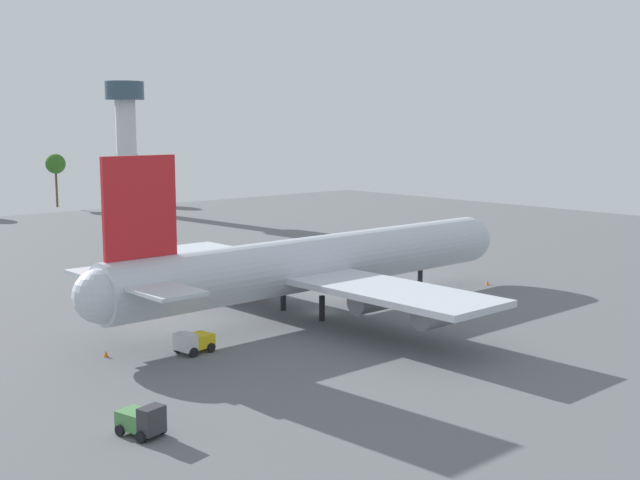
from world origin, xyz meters
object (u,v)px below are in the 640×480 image
catering_truck (193,342)px  fuel_truck (142,420)px  safety_cone_nose (488,283)px  safety_cone_tail (106,354)px  cargo_airplane (319,263)px  control_tower (126,132)px

catering_truck → fuel_truck: bearing=-133.2°
safety_cone_nose → safety_cone_tail: bearing=176.4°
cargo_airplane → fuel_truck: cargo_airplane is taller
safety_cone_nose → control_tower: 123.05m
catering_truck → safety_cone_tail: 8.65m
catering_truck → control_tower: size_ratio=0.12×
cargo_airplane → fuel_truck: (-36.40, -20.77, -4.91)m
cargo_airplane → catering_truck: cargo_airplane is taller
catering_truck → fuel_truck: 21.98m
catering_truck → safety_cone_nose: catering_truck is taller
cargo_airplane → safety_cone_nose: 29.84m
fuel_truck → control_tower: size_ratio=0.12×
safety_cone_tail → control_tower: bearing=60.1°
safety_cone_nose → control_tower: bearing=85.3°
cargo_airplane → control_tower: 124.26m
control_tower → safety_cone_tail: bearing=-119.9°
safety_cone_nose → control_tower: (9.89, 120.99, 20.10)m
cargo_airplane → control_tower: control_tower is taller
cargo_airplane → safety_cone_nose: (29.02, -3.86, -5.74)m
fuel_truck → catering_truck: bearing=46.8°
catering_truck → safety_cone_tail: (-7.30, 4.57, -0.82)m
fuel_truck → safety_cone_tail: size_ratio=5.93×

